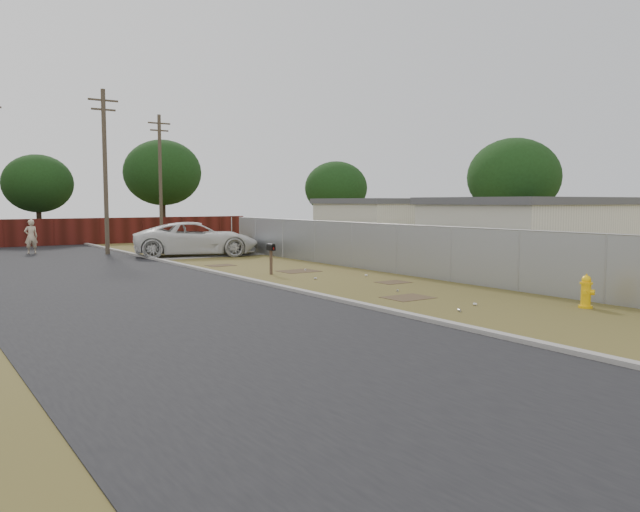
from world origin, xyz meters
TOP-DOWN VIEW (x-y plane):
  - ground at (0.00, 0.00)m, footprint 120.00×120.00m
  - street at (-6.76, 8.05)m, footprint 15.10×60.00m
  - chainlink_fence at (3.12, 1.03)m, footprint 0.10×27.06m
  - privacy_fence at (-6.00, 25.00)m, footprint 30.00×0.12m
  - utility_poles at (-3.67, 20.67)m, footprint 12.60×8.24m
  - houses at (9.70, 3.13)m, footprint 9.30×17.24m
  - horizon_trees at (0.84, 23.56)m, footprint 33.32×31.94m
  - fire_hydrant at (2.02, -9.11)m, footprint 0.50×0.50m
  - mailbox at (-1.24, 2.63)m, footprint 0.24×0.55m
  - pickup_truck at (-0.25, 12.46)m, footprint 7.22×5.02m
  - pedestrian at (-7.41, 18.83)m, footprint 0.72×0.49m
  - scattered_litter at (-0.02, -2.53)m, footprint 2.97×10.80m

SIDE VIEW (x-z plane):
  - ground at x=0.00m, z-range 0.00..0.00m
  - street at x=-6.76m, z-range -0.04..0.08m
  - scattered_litter at x=-0.02m, z-range 0.01..0.08m
  - fire_hydrant at x=2.02m, z-range -0.03..0.91m
  - chainlink_fence at x=3.12m, z-range -0.21..1.81m
  - privacy_fence at x=-6.00m, z-range 0.00..1.80m
  - pickup_truck at x=-0.25m, z-range 0.00..1.83m
  - pedestrian at x=-7.41m, z-range 0.00..1.93m
  - mailbox at x=-1.24m, z-range 0.36..1.62m
  - houses at x=9.70m, z-range 0.01..3.11m
  - horizon_trees at x=0.84m, z-range 0.74..8.52m
  - utility_poles at x=-3.67m, z-range 0.19..9.19m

